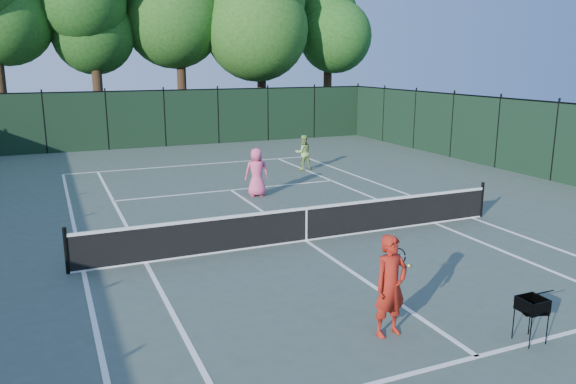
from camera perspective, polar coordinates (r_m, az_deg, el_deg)
name	(u,v)px	position (r m, az deg, el deg)	size (l,w,h in m)	color
ground	(306,241)	(14.68, 1.84, -4.98)	(90.00, 90.00, 0.00)	#414F45
sideline_doubles_left	(84,271)	(13.42, -20.06, -7.57)	(0.10, 23.77, 0.01)	white
sideline_doubles_right	(472,218)	(17.64, 18.20, -2.51)	(0.10, 23.77, 0.01)	white
sideline_singles_left	(146,263)	(13.54, -14.24, -6.98)	(0.10, 23.77, 0.01)	white
sideline_singles_right	(435,223)	(16.78, 14.68, -3.06)	(0.10, 23.77, 0.01)	white
baseline_far	(194,165)	(25.62, -9.56, 2.74)	(10.97, 0.10, 0.01)	white
service_line_near	(478,356)	(9.75, 18.70, -15.55)	(8.23, 0.10, 0.01)	white
service_line_far	(231,190)	(20.44, -5.82, 0.20)	(8.23, 0.10, 0.01)	white
center_service_line	(306,241)	(14.68, 1.84, -4.97)	(0.10, 12.80, 0.01)	white
tennis_net	(306,223)	(14.54, 1.86, -3.19)	(11.69, 0.09, 1.06)	black
fence_far	(165,119)	(31.33, -12.41, 7.27)	(24.00, 0.05, 3.00)	black
tree_2	(91,2)	(34.68, -19.35, 17.72)	(6.00, 6.00, 12.40)	black
tree_4	(261,2)	(36.75, -2.78, 18.76)	(6.20, 6.20, 12.97)	black
tree_5	(329,12)	(39.21, 4.15, 17.76)	(5.80, 5.80, 12.23)	black
coach	(391,286)	(9.72, 10.38, -9.35)	(0.91, 0.69, 1.77)	#A61F13
player_pink	(257,172)	(19.32, -3.20, 2.03)	(0.93, 0.72, 1.68)	#EA5280
player_green	(303,153)	(23.99, 1.56, 4.03)	(0.79, 0.64, 1.50)	#91B95C
ball_hopper	(532,305)	(10.25, 23.57, -10.48)	(0.52, 0.52, 0.78)	black
loose_ball_midcourt	(409,266)	(13.15, 12.19, -7.32)	(0.07, 0.07, 0.07)	#E9F431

